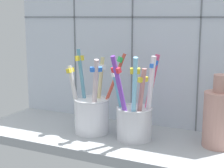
{
  "coord_description": "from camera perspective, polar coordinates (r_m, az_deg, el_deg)",
  "views": [
    {
      "loc": [
        31.63,
        -66.13,
        27.84
      ],
      "look_at": [
        0.0,
        -0.19,
        13.63
      ],
      "focal_mm": 55.65,
      "sensor_mm": 36.0,
      "label": 1
    }
  ],
  "objects": [
    {
      "name": "tile_wall_back",
      "position": [
        0.84,
        3.61,
        7.35
      ],
      "size": [
        64.0,
        2.2,
        45.0
      ],
      "color": "silver",
      "rests_on": "ground"
    },
    {
      "name": "toothbrush_cup_left",
      "position": [
        0.78,
        -3.39,
        -4.61
      ],
      "size": [
        12.25,
        9.48,
        18.63
      ],
      "color": "white",
      "rests_on": "counter_slab"
    },
    {
      "name": "toothbrush_cup_right",
      "position": [
        0.74,
        3.68,
        -5.56
      ],
      "size": [
        10.27,
        10.51,
        18.54
      ],
      "color": "silver",
      "rests_on": "counter_slab"
    },
    {
      "name": "counter_slab",
      "position": [
        0.78,
        0.06,
        -9.12
      ],
      "size": [
        64.0,
        22.0,
        2.0
      ],
      "primitive_type": "cube",
      "color": "#9EA3A8",
      "rests_on": "ground"
    },
    {
      "name": "ceramic_vase",
      "position": [
        0.73,
        17.27,
        -5.22
      ],
      "size": [
        6.5,
        6.5,
        14.74
      ],
      "color": "tan",
      "rests_on": "counter_slab"
    }
  ]
}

